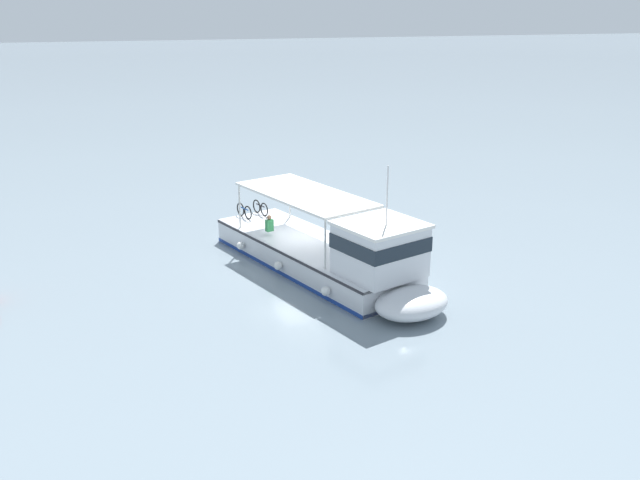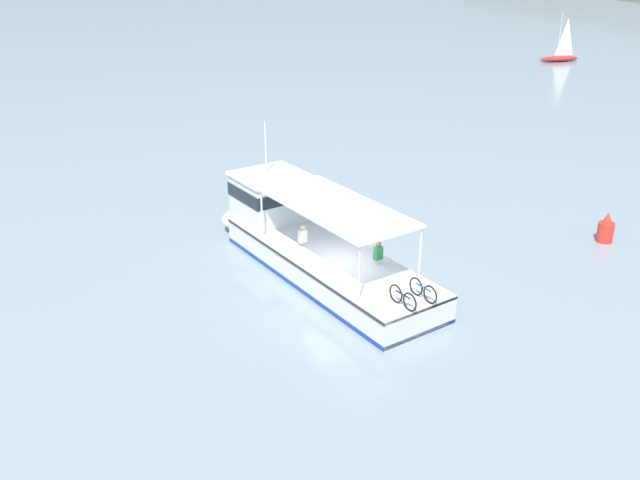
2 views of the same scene
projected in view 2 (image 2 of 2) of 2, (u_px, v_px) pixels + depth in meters
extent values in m
plane|color=gray|center=(338.00, 288.00, 25.70)|extent=(400.00, 400.00, 0.00)
cube|color=silver|center=(329.00, 265.00, 26.34)|extent=(11.26, 6.46, 1.10)
ellipsoid|color=silver|center=(252.00, 217.00, 31.02)|extent=(3.02, 3.49, 1.01)
cube|color=navy|center=(329.00, 275.00, 26.52)|extent=(11.27, 6.50, 0.16)
cube|color=#2D2D33|center=(329.00, 254.00, 26.15)|extent=(11.28, 6.52, 0.10)
cube|color=silver|center=(271.00, 197.00, 29.05)|extent=(3.33, 3.40, 1.90)
cube|color=#19232D|center=(270.00, 190.00, 28.92)|extent=(3.39, 3.48, 0.56)
cube|color=white|center=(270.00, 175.00, 28.65)|extent=(3.53, 3.61, 0.12)
cube|color=white|center=(336.00, 207.00, 24.95)|extent=(7.29, 4.92, 0.10)
cylinder|color=silver|center=(262.00, 214.00, 27.12)|extent=(0.08, 0.08, 2.00)
cylinder|color=silver|center=(317.00, 201.00, 28.53)|extent=(0.08, 0.08, 2.00)
cylinder|color=silver|center=(359.00, 273.00, 22.22)|extent=(0.08, 0.08, 2.00)
cylinder|color=silver|center=(420.00, 254.00, 23.63)|extent=(0.08, 0.08, 2.00)
cylinder|color=silver|center=(266.00, 147.00, 28.40)|extent=(0.06, 0.06, 2.20)
sphere|color=white|center=(317.00, 229.00, 29.85)|extent=(0.36, 0.36, 0.36)
sphere|color=white|center=(363.00, 254.00, 27.36)|extent=(0.36, 0.36, 0.36)
sphere|color=white|center=(413.00, 283.00, 25.02)|extent=(0.36, 0.36, 0.36)
torus|color=black|center=(396.00, 294.00, 22.32)|extent=(0.64, 0.27, 0.66)
torus|color=black|center=(410.00, 302.00, 21.79)|extent=(0.64, 0.27, 0.66)
cylinder|color=#232328|center=(403.00, 295.00, 22.01)|extent=(0.68, 0.28, 0.06)
torus|color=black|center=(416.00, 286.00, 22.78)|extent=(0.64, 0.27, 0.66)
torus|color=black|center=(430.00, 295.00, 22.26)|extent=(0.64, 0.27, 0.66)
cylinder|color=#1E478C|center=(423.00, 287.00, 22.47)|extent=(0.68, 0.28, 0.06)
cube|color=#338C4C|center=(378.00, 253.00, 24.95)|extent=(0.31, 0.37, 0.52)
sphere|color=#9E7051|center=(378.00, 244.00, 24.80)|extent=(0.20, 0.20, 0.20)
cube|color=white|center=(303.00, 236.00, 26.42)|extent=(0.31, 0.37, 0.52)
sphere|color=beige|center=(302.00, 227.00, 26.27)|extent=(0.20, 0.20, 0.20)
ellipsoid|color=maroon|center=(559.00, 59.00, 75.84)|extent=(1.42, 4.81, 0.60)
cylinder|color=silver|center=(560.00, 34.00, 74.68)|extent=(0.08, 0.08, 4.80)
pyramid|color=white|center=(566.00, 37.00, 75.04)|extent=(0.07, 1.70, 4.08)
cylinder|color=red|center=(605.00, 232.00, 29.59)|extent=(0.70, 0.70, 0.90)
cone|color=red|center=(608.00, 217.00, 29.31)|extent=(0.42, 0.42, 0.50)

